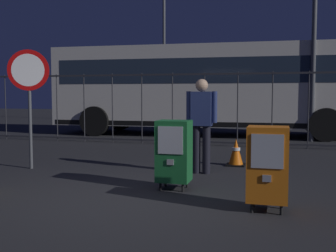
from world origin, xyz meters
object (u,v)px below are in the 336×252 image
Objects in this scene: pedestrian at (202,120)px; bus_near at (209,85)px; newspaper_box_secondary at (174,151)px; street_light_near_left at (164,23)px; traffic_cone at (236,152)px; street_light_near_right at (315,9)px; stop_sign at (29,84)px; newspaper_box_primary at (268,164)px.

pedestrian is 0.16× the size of bus_near.
newspaper_box_secondary is 0.12× the size of street_light_near_left.
street_light_near_right is (1.73, 4.84, 3.62)m from traffic_cone.
street_light_near_left reaches higher than traffic_cone.
street_light_near_right is at bearing 48.84° from stop_sign.
traffic_cone is (-0.70, 3.12, -0.31)m from newspaper_box_primary.
newspaper_box_primary is 0.61× the size of pedestrian.
pedestrian is 3.15× the size of traffic_cone.
newspaper_box_secondary is at bearing -108.54° from street_light_near_right.
newspaper_box_secondary is 2.41m from traffic_cone.
pedestrian is 7.12m from bus_near.
bus_near is at bearing -59.96° from street_light_near_left.
street_light_near_left reaches higher than street_light_near_right.
traffic_cone is (0.51, 0.98, -0.69)m from pedestrian.
pedestrian reaches higher than newspaper_box_primary.
newspaper_box_primary is 16.09m from street_light_near_left.
newspaper_box_primary is at bearing -97.34° from street_light_near_right.
newspaper_box_secondary is (-1.37, 0.82, 0.00)m from newspaper_box_primary.
street_light_near_left is (-4.20, 12.40, 3.89)m from pedestrian.
stop_sign is at bearing 162.91° from newspaper_box_secondary.
pedestrian is 6.89m from street_light_near_right.
street_light_near_left is 9.25m from street_light_near_right.
street_light_near_right is at bearing -45.64° from street_light_near_left.
newspaper_box_primary is 4.85m from stop_sign.
stop_sign is at bearing -85.51° from street_light_near_left.
traffic_cone is 0.08× the size of street_light_near_right.
pedestrian is (-1.21, 2.14, 0.38)m from newspaper_box_primary.
street_light_near_left is at bearing 94.49° from stop_sign.
pedestrian reaches higher than newspaper_box_secondary.
bus_near is (-2.29, 9.14, 1.14)m from newspaper_box_primary.
bus_near is 1.24× the size of street_light_near_left.
street_light_near_right is at bearing 71.46° from newspaper_box_secondary.
stop_sign is at bearing 158.31° from newspaper_box_primary.
stop_sign is 13.23m from street_light_near_left.
newspaper_box_secondary is 8.45m from bus_near.
street_light_near_left is (-5.41, 14.54, 4.27)m from newspaper_box_primary.
traffic_cone is at bearing -67.60° from street_light_near_left.
newspaper_box_secondary is 0.46× the size of stop_sign.
street_light_near_right is (6.43, -6.58, -0.96)m from street_light_near_left.
stop_sign reaches higher than newspaper_box_secondary.
stop_sign is at bearing -159.75° from traffic_cone.
pedestrian is 0.25× the size of street_light_near_right.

